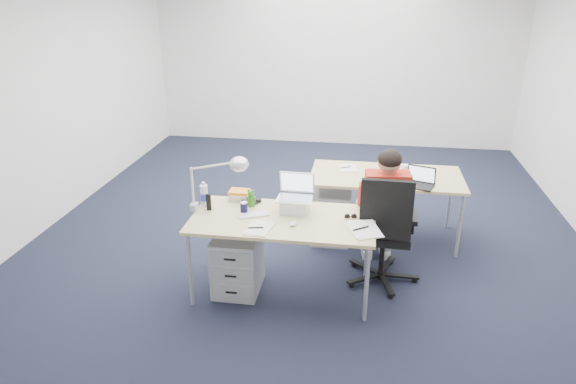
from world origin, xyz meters
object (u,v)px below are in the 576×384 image
(wireless_keyboard, at_px, (254,214))
(book_stack, at_px, (240,195))
(headphones, at_px, (251,201))
(water_bottle, at_px, (204,194))
(drawer_pedestal_far, at_px, (332,215))
(silver_laptop, at_px, (295,194))
(far_cup, at_px, (405,170))
(desk_near, at_px, (283,223))
(desk_lamp, at_px, (210,183))
(drawer_pedestal_near, at_px, (238,262))
(can_koozie, at_px, (244,207))
(seated_person, at_px, (383,210))
(sunglasses, at_px, (351,217))
(cordless_phone, at_px, (209,202))
(computer_mouse, at_px, (293,224))
(desk_far, at_px, (386,179))
(office_chair, at_px, (382,252))
(dark_laptop, at_px, (419,177))
(bear_figurine, at_px, (251,198))

(wireless_keyboard, height_order, book_stack, book_stack)
(wireless_keyboard, bearing_deg, headphones, 81.96)
(water_bottle, bearing_deg, drawer_pedestal_far, 40.14)
(silver_laptop, height_order, headphones, silver_laptop)
(water_bottle, bearing_deg, far_cup, 30.77)
(desk_near, distance_m, desk_lamp, 0.72)
(drawer_pedestal_near, bearing_deg, can_koozie, 60.03)
(drawer_pedestal_far, bearing_deg, seated_person, -50.29)
(desk_lamp, bearing_deg, sunglasses, -13.71)
(silver_laptop, height_order, cordless_phone, silver_laptop)
(desk_near, height_order, computer_mouse, computer_mouse)
(desk_far, height_order, wireless_keyboard, wireless_keyboard)
(drawer_pedestal_near, xyz_separation_m, sunglasses, (0.99, 0.13, 0.47))
(drawer_pedestal_near, xyz_separation_m, can_koozie, (0.05, 0.09, 0.51))
(can_koozie, bearing_deg, seated_person, 18.55)
(office_chair, relative_size, cordless_phone, 7.12)
(silver_laptop, height_order, computer_mouse, silver_laptop)
(drawer_pedestal_far, height_order, can_koozie, can_koozie)
(desk_far, distance_m, dark_laptop, 0.45)
(sunglasses, bearing_deg, cordless_phone, 172.20)
(drawer_pedestal_near, distance_m, book_stack, 0.63)
(desk_near, bearing_deg, far_cup, 48.62)
(drawer_pedestal_far, bearing_deg, computer_mouse, -101.67)
(far_cup, bearing_deg, water_bottle, -149.23)
(silver_laptop, bearing_deg, far_cup, 48.90)
(water_bottle, bearing_deg, office_chair, 4.81)
(water_bottle, relative_size, sunglasses, 2.11)
(drawer_pedestal_far, distance_m, silver_laptop, 1.16)
(desk_near, relative_size, drawer_pedestal_near, 2.91)
(bear_figurine, distance_m, desk_lamp, 0.41)
(book_stack, relative_size, sunglasses, 1.82)
(silver_laptop, distance_m, computer_mouse, 0.32)
(silver_laptop, bearing_deg, office_chair, 11.57)
(desk_near, relative_size, desk_lamp, 2.90)
(desk_far, relative_size, drawer_pedestal_far, 2.91)
(bear_figurine, height_order, book_stack, bear_figurine)
(seated_person, bearing_deg, drawer_pedestal_far, 123.91)
(headphones, bearing_deg, book_stack, 132.54)
(headphones, xyz_separation_m, water_bottle, (-0.41, -0.14, 0.10))
(silver_laptop, bearing_deg, desk_near, -117.06)
(office_chair, xyz_separation_m, cordless_phone, (-1.57, -0.22, 0.50))
(silver_laptop, xyz_separation_m, dark_laptop, (1.15, 0.78, -0.06))
(water_bottle, bearing_deg, dark_laptop, 21.56)
(desk_near, relative_size, bear_figurine, 9.66)
(desk_near, bearing_deg, can_koozie, 170.80)
(water_bottle, bearing_deg, desk_far, 32.56)
(water_bottle, distance_m, sunglasses, 1.34)
(wireless_keyboard, relative_size, bear_figurine, 1.64)
(water_bottle, height_order, cordless_phone, water_bottle)
(seated_person, distance_m, far_cup, 0.84)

